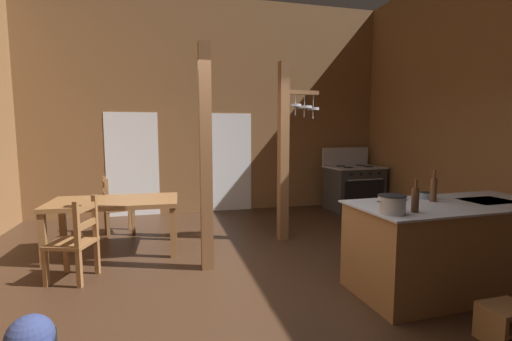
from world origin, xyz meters
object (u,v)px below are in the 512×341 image
object	(u,v)px
ladderback_chair_near_window	(115,207)
ladderback_chair_by_post	(76,241)
stove_range	(354,187)
mixing_bowl_on_counter	(426,195)
bottle_tall_on_counter	(433,189)
step_stool	(506,320)
kitchen_island	(450,246)
dining_table	(115,206)
stockpot_on_counter	(392,204)
bottle_short_on_counter	(415,199)

from	to	relation	value
ladderback_chair_near_window	ladderback_chair_by_post	xyz separation A→B (m)	(-0.20, -1.81, 0.00)
stove_range	mixing_bowl_on_counter	size ratio (longest dim) A/B	7.08
ladderback_chair_near_window	bottle_tall_on_counter	distance (m)	4.66
stove_range	ladderback_chair_near_window	xyz separation A→B (m)	(-4.73, -0.70, -0.03)
step_stool	bottle_tall_on_counter	bearing A→B (deg)	81.49
kitchen_island	bottle_tall_on_counter	world-z (taller)	bottle_tall_on_counter
kitchen_island	bottle_tall_on_counter	bearing A→B (deg)	142.83
stove_range	dining_table	bearing A→B (deg)	-160.74
bottle_tall_on_counter	mixing_bowl_on_counter	bearing A→B (deg)	71.16
kitchen_island	ladderback_chair_by_post	xyz separation A→B (m)	(-3.92, 1.23, -0.02)
stockpot_on_counter	ladderback_chair_by_post	bearing A→B (deg)	153.52
ladderback_chair_by_post	bottle_tall_on_counter	bearing A→B (deg)	-16.54
dining_table	bottle_tall_on_counter	bearing A→B (deg)	-30.23
step_stool	ladderback_chair_by_post	world-z (taller)	ladderback_chair_by_post
kitchen_island	bottle_tall_on_counter	size ratio (longest dim) A/B	6.43
ladderback_chair_by_post	bottle_tall_on_counter	xyz separation A→B (m)	(3.77, -1.12, 0.62)
bottle_tall_on_counter	kitchen_island	bearing A→B (deg)	-37.17
kitchen_island	ladderback_chair_near_window	xyz separation A→B (m)	(-3.73, 3.04, -0.02)
ladderback_chair_by_post	bottle_tall_on_counter	size ratio (longest dim) A/B	2.78
stove_range	ladderback_chair_near_window	bearing A→B (deg)	-171.53
step_stool	mixing_bowl_on_counter	world-z (taller)	mixing_bowl_on_counter
stockpot_on_counter	bottle_tall_on_counter	size ratio (longest dim) A/B	0.94
kitchen_island	dining_table	xyz separation A→B (m)	(-3.62, 2.13, 0.18)
kitchen_island	mixing_bowl_on_counter	distance (m)	0.59
ladderback_chair_by_post	bottle_short_on_counter	bearing A→B (deg)	-24.76
dining_table	ladderback_chair_near_window	distance (m)	0.94
stove_range	ladderback_chair_by_post	size ratio (longest dim) A/B	1.39
kitchen_island	ladderback_chair_by_post	size ratio (longest dim) A/B	2.31
kitchen_island	ladderback_chair_near_window	size ratio (longest dim) A/B	2.31
stove_range	bottle_short_on_counter	bearing A→B (deg)	-112.75
ladderback_chair_by_post	mixing_bowl_on_counter	bearing A→B (deg)	-13.92
stove_range	step_stool	distance (m)	4.86
ladderback_chair_by_post	bottle_short_on_counter	world-z (taller)	bottle_short_on_counter
step_stool	stockpot_on_counter	bearing A→B (deg)	132.85
kitchen_island	bottle_short_on_counter	size ratio (longest dim) A/B	7.14
dining_table	mixing_bowl_on_counter	xyz separation A→B (m)	(3.52, -1.85, 0.32)
ladderback_chair_by_post	stockpot_on_counter	size ratio (longest dim) A/B	2.95
ladderback_chair_near_window	bottle_tall_on_counter	world-z (taller)	bottle_tall_on_counter
dining_table	bottle_tall_on_counter	world-z (taller)	bottle_tall_on_counter
step_stool	ladderback_chair_near_window	bearing A→B (deg)	130.76
stove_range	bottle_short_on_counter	distance (m)	4.39
step_stool	ladderback_chair_by_post	distance (m)	4.22
dining_table	ladderback_chair_by_post	world-z (taller)	ladderback_chair_by_post
stockpot_on_counter	bottle_tall_on_counter	xyz separation A→B (m)	(0.77, 0.37, 0.05)
dining_table	ladderback_chair_near_window	size ratio (longest dim) A/B	1.82
kitchen_island	stockpot_on_counter	xyz separation A→B (m)	(-0.93, -0.26, 0.56)
dining_table	ladderback_chair_near_window	bearing A→B (deg)	96.93
stove_range	ladderback_chair_near_window	distance (m)	4.78
stove_range	step_stool	xyz separation A→B (m)	(-1.31, -4.67, -0.30)
step_stool	ladderback_chair_near_window	distance (m)	5.25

